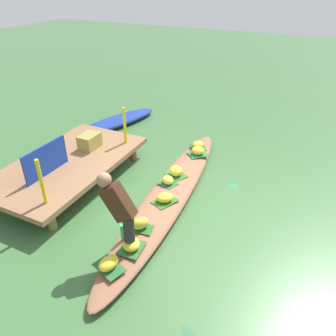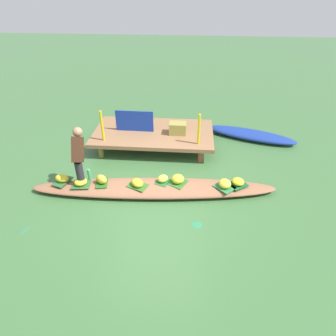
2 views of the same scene
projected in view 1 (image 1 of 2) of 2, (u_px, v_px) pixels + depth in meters
canal_water at (169, 199)px, 6.08m from camera, size 40.00×40.00×0.00m
dock_platform at (68, 164)px, 6.47m from camera, size 3.20×1.80×0.43m
vendor_boat at (169, 195)px, 6.03m from camera, size 5.31×1.14×0.20m
moored_boat at (117, 121)px, 8.95m from camera, size 2.61×1.43×0.23m
leaf_mat_0 at (168, 183)px, 6.16m from camera, size 0.36×0.40×0.01m
banana_bunch_0 at (168, 180)px, 6.12m from camera, size 0.31×0.31×0.15m
leaf_mat_1 at (198, 147)px, 7.41m from camera, size 0.48×0.47×0.01m
banana_bunch_1 at (198, 145)px, 7.38m from camera, size 0.36×0.36×0.15m
leaf_mat_2 at (176, 175)px, 6.41m from camera, size 0.47×0.48×0.01m
banana_bunch_2 at (176, 171)px, 6.36m from camera, size 0.32×0.32×0.19m
leaf_mat_3 at (165, 201)px, 5.68m from camera, size 0.49×0.43×0.01m
banana_bunch_3 at (165, 198)px, 5.65m from camera, size 0.36×0.37×0.15m
leaf_mat_4 at (131, 248)px, 4.72m from camera, size 0.40×0.36×0.01m
banana_bunch_4 at (131, 244)px, 4.69m from camera, size 0.35×0.35×0.15m
leaf_mat_5 at (140, 228)px, 5.09m from camera, size 0.30×0.42×0.01m
banana_bunch_5 at (140, 223)px, 5.04m from camera, size 0.33×0.31×0.19m
leaf_mat_6 at (198, 154)px, 7.15m from camera, size 0.51×0.51×0.01m
banana_bunch_6 at (198, 151)px, 7.10m from camera, size 0.31×0.34×0.17m
leaf_mat_7 at (109, 267)px, 4.41m from camera, size 0.39×0.49×0.01m
banana_bunch_7 at (108, 263)px, 4.37m from camera, size 0.34×0.26×0.16m
vendor_person at (119, 208)px, 4.43m from camera, size 0.22×0.54×1.19m
water_bottle at (123, 232)px, 4.84m from camera, size 0.07×0.07×0.25m
market_banner at (46, 160)px, 5.90m from camera, size 1.01×0.05×0.57m
railing_post_west at (41, 182)px, 5.08m from camera, size 0.06×0.06×0.79m
railing_post_east at (125, 126)px, 6.93m from camera, size 0.06×0.06×0.79m
produce_crate at (90, 141)px, 6.84m from camera, size 0.44×0.32×0.30m
drifting_plant_0 at (189, 334)px, 3.82m from camera, size 0.26×0.29×0.01m
drifting_plant_2 at (233, 186)px, 6.45m from camera, size 0.25×0.26×0.01m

